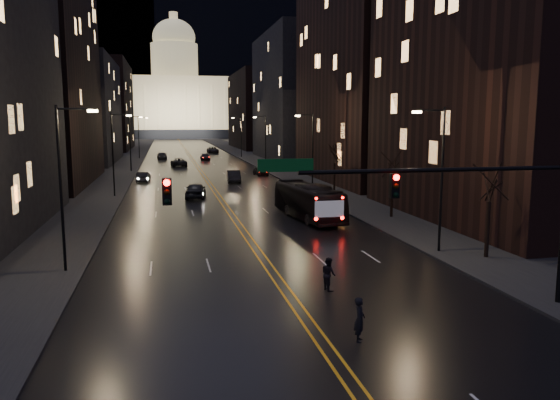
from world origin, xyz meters
TOP-DOWN VIEW (x-y plane):
  - ground at (0.00, 0.00)m, footprint 900.00×900.00m
  - road at (0.00, 130.00)m, footprint 20.00×320.00m
  - sidewalk_left at (-14.00, 130.00)m, footprint 8.00×320.00m
  - sidewalk_right at (14.00, 130.00)m, footprint 8.00×320.00m
  - center_line at (0.00, 130.00)m, footprint 0.62×320.00m
  - building_left_mid at (-21.00, 54.00)m, footprint 12.00×30.00m
  - building_left_far at (-21.00, 92.00)m, footprint 12.00×34.00m
  - building_left_dist at (-21.00, 140.00)m, footprint 12.00×40.00m
  - building_right_near at (21.00, 20.00)m, footprint 12.00×26.00m
  - building_right_tall at (21.00, 50.00)m, footprint 12.00×30.00m
  - building_right_mid at (21.00, 92.00)m, footprint 12.00×34.00m
  - building_right_dist at (21.00, 140.00)m, footprint 12.00×40.00m
  - mountain_ridge at (40.00, 380.00)m, footprint 520.00×60.00m
  - capitol at (0.00, 250.00)m, footprint 90.00×50.00m
  - traffic_signal at (5.91, -0.00)m, footprint 17.29×0.45m
  - streetlamp_right_near at (10.81, 10.00)m, footprint 2.13×0.25m
  - streetlamp_left_near at (-10.81, 10.00)m, footprint 2.13×0.25m
  - streetlamp_right_mid at (10.81, 40.00)m, footprint 2.13×0.25m
  - streetlamp_left_mid at (-10.81, 40.00)m, footprint 2.13×0.25m
  - streetlamp_right_far at (10.81, 70.00)m, footprint 2.13×0.25m
  - streetlamp_left_far at (-10.81, 70.00)m, footprint 2.13×0.25m
  - streetlamp_right_dist at (10.81, 100.00)m, footprint 2.13×0.25m
  - streetlamp_left_dist at (-10.81, 100.00)m, footprint 2.13×0.25m
  - tree_right_near at (13.00, 8.00)m, footprint 2.40×2.40m
  - tree_right_mid at (13.00, 22.00)m, footprint 2.40×2.40m
  - tree_right_far at (13.00, 38.00)m, footprint 2.40×2.40m
  - bus at (6.09, 23.27)m, footprint 3.71×10.89m
  - oncoming_car_a at (-2.50, 37.68)m, footprint 2.62×5.16m
  - oncoming_car_b at (-8.50, 54.30)m, footprint 1.84×4.36m
  - oncoming_car_c at (-3.24, 78.85)m, footprint 3.02×5.63m
  - oncoming_car_d at (-6.26, 98.72)m, footprint 2.20×5.02m
  - receding_car_a at (3.30, 51.58)m, footprint 2.02×4.97m
  - receding_car_b at (8.35, 59.77)m, footprint 2.06×4.19m
  - receding_car_c at (2.50, 93.08)m, footprint 1.96×4.70m
  - receding_car_d at (6.21, 118.08)m, footprint 2.75×5.61m
  - pedestrian_a at (1.39, -2.00)m, footprint 0.62×0.73m
  - pedestrian_b at (2.08, 4.20)m, footprint 0.60×0.87m

SIDE VIEW (x-z plane):
  - ground at x=0.00m, z-range 0.00..0.00m
  - road at x=0.00m, z-range 0.00..0.02m
  - center_line at x=0.00m, z-range 0.02..0.03m
  - sidewalk_left at x=-14.00m, z-range 0.00..0.16m
  - sidewalk_right at x=14.00m, z-range 0.00..0.16m
  - receding_car_c at x=2.50m, z-range 0.00..1.36m
  - receding_car_b at x=8.35m, z-range 0.00..1.37m
  - oncoming_car_b at x=-8.50m, z-range 0.00..1.40m
  - oncoming_car_d at x=-6.26m, z-range 0.00..1.43m
  - oncoming_car_c at x=-3.24m, z-range 0.00..1.50m
  - receding_car_d at x=6.21m, z-range 0.00..1.53m
  - receding_car_a at x=3.30m, z-range 0.00..1.60m
  - pedestrian_b at x=2.08m, z-range 0.00..1.64m
  - oncoming_car_a at x=-2.50m, z-range 0.00..1.68m
  - pedestrian_a at x=1.39m, z-range 0.00..1.71m
  - bus at x=6.09m, z-range 0.00..2.97m
  - tree_right_near at x=13.00m, z-range 1.20..7.85m
  - tree_right_mid at x=13.00m, z-range 1.20..7.85m
  - tree_right_far at x=13.00m, z-range 1.20..7.85m
  - streetlamp_right_near at x=10.81m, z-range 0.58..9.58m
  - streetlamp_left_near at x=-10.81m, z-range 0.58..9.58m
  - streetlamp_right_mid at x=10.81m, z-range 0.58..9.58m
  - streetlamp_left_mid at x=-10.81m, z-range 0.58..9.58m
  - streetlamp_right_far at x=10.81m, z-range 0.58..9.58m
  - streetlamp_left_far at x=-10.81m, z-range 0.58..9.58m
  - streetlamp_right_dist at x=10.81m, z-range 0.58..9.58m
  - streetlamp_left_dist at x=-10.81m, z-range 0.58..9.58m
  - traffic_signal at x=5.91m, z-range 1.60..8.60m
  - building_left_far at x=-21.00m, z-range 0.00..20.00m
  - building_right_dist at x=21.00m, z-range 0.00..22.00m
  - building_left_dist at x=-21.00m, z-range 0.00..24.00m
  - building_right_near at x=21.00m, z-range 0.00..24.00m
  - building_right_mid at x=21.00m, z-range 0.00..26.00m
  - building_left_mid at x=-21.00m, z-range 0.00..28.00m
  - capitol at x=0.00m, z-range -12.10..46.40m
  - building_right_tall at x=21.00m, z-range 0.00..38.00m
  - mountain_ridge at x=40.00m, z-range 0.00..130.00m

